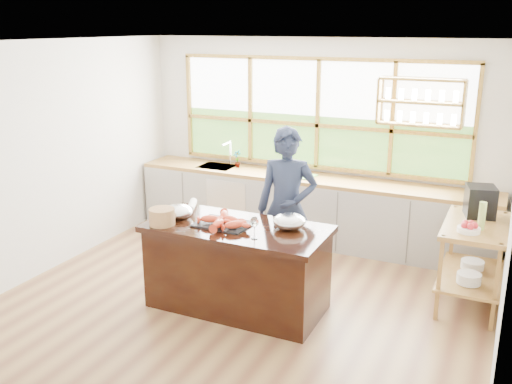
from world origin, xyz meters
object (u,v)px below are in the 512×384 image
Objects in this scene: island at (237,267)px; wicker_basket at (162,217)px; espresso_machine at (480,201)px; cook at (287,209)px.

wicker_basket is (-0.71, -0.28, 0.53)m from island.
cook is at bearing -175.96° from espresso_machine.
cook reaches higher than wicker_basket.
wicker_basket is (-0.96, -1.00, 0.08)m from cook.
espresso_machine is 3.33m from wicker_basket.
cook reaches higher than island.
espresso_machine is (2.19, 1.36, 0.61)m from island.
cook is at bearing 46.07° from wicker_basket.
cook is 1.39m from wicker_basket.
espresso_machine is at bearing 31.87° from island.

